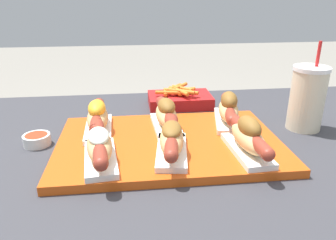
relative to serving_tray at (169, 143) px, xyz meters
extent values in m
cube|color=#CC4C14|center=(0.00, 0.00, 0.00)|extent=(0.49, 0.33, 0.02)
cube|color=white|center=(-0.15, -0.08, 0.02)|extent=(0.08, 0.16, 0.01)
ellipsoid|color=tan|center=(-0.15, -0.08, 0.04)|extent=(0.06, 0.14, 0.04)
cylinder|color=maroon|center=(-0.15, -0.08, 0.05)|extent=(0.04, 0.18, 0.03)
sphere|color=maroon|center=(-0.14, -0.17, 0.05)|extent=(0.03, 0.03, 0.03)
sphere|color=maroon|center=(-0.15, 0.01, 0.05)|extent=(0.03, 0.03, 0.03)
ellipsoid|color=silver|center=(-0.15, -0.08, 0.06)|extent=(0.05, 0.08, 0.02)
cube|color=white|center=(0.00, -0.07, 0.02)|extent=(0.08, 0.16, 0.01)
ellipsoid|color=tan|center=(0.00, -0.07, 0.04)|extent=(0.07, 0.14, 0.04)
cylinder|color=maroon|center=(0.00, -0.07, 0.05)|extent=(0.05, 0.18, 0.03)
sphere|color=maroon|center=(-0.01, -0.15, 0.05)|extent=(0.03, 0.03, 0.03)
sphere|color=maroon|center=(0.01, 0.02, 0.05)|extent=(0.03, 0.03, 0.03)
ellipsoid|color=brown|center=(0.00, -0.07, 0.06)|extent=(0.05, 0.08, 0.02)
cube|color=white|center=(0.15, -0.08, 0.02)|extent=(0.07, 0.16, 0.01)
ellipsoid|color=tan|center=(0.15, -0.08, 0.04)|extent=(0.06, 0.14, 0.04)
cylinder|color=maroon|center=(0.15, -0.08, 0.05)|extent=(0.04, 0.18, 0.03)
sphere|color=maroon|center=(0.16, -0.17, 0.05)|extent=(0.03, 0.03, 0.03)
sphere|color=maroon|center=(0.15, 0.01, 0.05)|extent=(0.03, 0.03, 0.03)
ellipsoid|color=brown|center=(0.15, -0.08, 0.07)|extent=(0.04, 0.08, 0.04)
cube|color=white|center=(-0.16, 0.07, 0.02)|extent=(0.07, 0.16, 0.01)
ellipsoid|color=tan|center=(-0.16, 0.07, 0.04)|extent=(0.05, 0.14, 0.04)
cylinder|color=maroon|center=(-0.16, 0.07, 0.05)|extent=(0.03, 0.18, 0.03)
sphere|color=maroon|center=(-0.16, -0.02, 0.05)|extent=(0.03, 0.03, 0.03)
sphere|color=maroon|center=(-0.16, 0.16, 0.05)|extent=(0.03, 0.03, 0.03)
ellipsoid|color=gold|center=(-0.16, 0.07, 0.07)|extent=(0.04, 0.08, 0.04)
cube|color=white|center=(0.00, 0.06, 0.02)|extent=(0.07, 0.16, 0.01)
ellipsoid|color=tan|center=(0.00, 0.06, 0.04)|extent=(0.05, 0.14, 0.04)
cylinder|color=maroon|center=(0.00, 0.06, 0.05)|extent=(0.03, 0.18, 0.03)
sphere|color=maroon|center=(0.01, -0.02, 0.05)|extent=(0.03, 0.03, 0.03)
sphere|color=maroon|center=(0.00, 0.15, 0.05)|extent=(0.03, 0.03, 0.03)
ellipsoid|color=brown|center=(0.00, 0.06, 0.07)|extent=(0.04, 0.08, 0.03)
cube|color=white|center=(0.16, 0.08, 0.02)|extent=(0.09, 0.17, 0.01)
ellipsoid|color=tan|center=(0.16, 0.08, 0.04)|extent=(0.08, 0.15, 0.04)
cylinder|color=maroon|center=(0.16, 0.08, 0.05)|extent=(0.06, 0.18, 0.03)
sphere|color=maroon|center=(0.14, 0.00, 0.05)|extent=(0.03, 0.03, 0.03)
sphere|color=maroon|center=(0.18, 0.17, 0.05)|extent=(0.03, 0.03, 0.03)
ellipsoid|color=brown|center=(0.16, 0.08, 0.07)|extent=(0.05, 0.08, 0.04)
cylinder|color=silver|center=(-0.30, 0.05, 0.00)|extent=(0.06, 0.06, 0.02)
cylinder|color=red|center=(-0.30, 0.05, 0.01)|extent=(0.05, 0.05, 0.01)
cylinder|color=beige|center=(0.35, 0.07, 0.07)|extent=(0.08, 0.08, 0.15)
cylinder|color=white|center=(0.35, 0.07, 0.15)|extent=(0.09, 0.09, 0.01)
cylinder|color=red|center=(0.36, 0.07, 0.18)|extent=(0.01, 0.01, 0.06)
cube|color=#B21919|center=(0.07, 0.28, 0.01)|extent=(0.19, 0.12, 0.03)
cylinder|color=orange|center=(0.08, 0.29, 0.04)|extent=(0.06, 0.06, 0.01)
cylinder|color=orange|center=(0.09, 0.30, 0.03)|extent=(0.06, 0.03, 0.01)
cylinder|color=orange|center=(0.07, 0.26, 0.04)|extent=(0.08, 0.05, 0.01)
cylinder|color=orange|center=(0.08, 0.28, 0.04)|extent=(0.05, 0.06, 0.01)
cylinder|color=orange|center=(0.02, 0.28, 0.03)|extent=(0.02, 0.06, 0.01)
cylinder|color=orange|center=(0.07, 0.26, 0.04)|extent=(0.04, 0.07, 0.01)
cylinder|color=orange|center=(0.05, 0.31, 0.04)|extent=(0.06, 0.07, 0.01)
cylinder|color=orange|center=(0.09, 0.26, 0.04)|extent=(0.06, 0.05, 0.01)
cylinder|color=orange|center=(0.07, 0.30, 0.04)|extent=(0.09, 0.02, 0.01)
cylinder|color=orange|center=(0.07, 0.31, 0.04)|extent=(0.06, 0.07, 0.01)
cylinder|color=orange|center=(0.03, 0.26, 0.04)|extent=(0.08, 0.03, 0.01)
cylinder|color=orange|center=(0.05, 0.29, 0.04)|extent=(0.03, 0.08, 0.01)
cylinder|color=orange|center=(0.04, 0.30, 0.04)|extent=(0.05, 0.05, 0.01)
camera|label=1|loc=(-0.08, -0.66, 0.32)|focal=35.00mm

